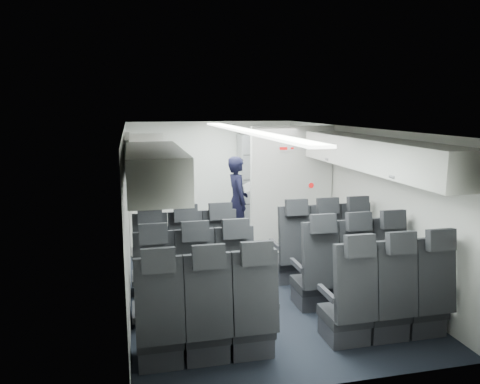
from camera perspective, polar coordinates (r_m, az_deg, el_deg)
name	(u,v)px	position (r m, az deg, el deg)	size (l,w,h in m)	color
cabin_shell	(246,199)	(6.85, 0.76, -0.80)	(3.41, 6.01, 2.16)	black
seat_row_front	(255,257)	(6.53, 1.88, -7.91)	(3.33, 0.56, 1.24)	black
seat_row_mid	(275,280)	(5.72, 4.25, -10.66)	(3.33, 0.56, 1.24)	black
seat_row_rear	(301,312)	(4.93, 7.45, -14.28)	(3.33, 0.56, 1.24)	black
overhead_bin_left_rear	(155,169)	(4.56, -10.35, 2.72)	(0.53, 1.80, 0.40)	silver
overhead_bin_left_front_open	(145,162)	(6.31, -11.51, 3.66)	(0.64, 1.70, 0.72)	#9E9E93
overhead_bin_right_rear	(414,162)	(5.46, 20.48, 3.48)	(0.53, 1.80, 0.40)	silver
overhead_bin_right_front	(344,148)	(6.98, 12.55, 5.27)	(0.53, 1.70, 0.40)	silver
bulkhead_partition	(291,190)	(7.89, 6.29, 0.28)	(1.40, 0.15, 2.13)	white
galley_unit	(259,180)	(9.71, 2.36, 1.49)	(0.85, 0.52, 1.90)	#939399
boarding_door	(132,195)	(8.21, -13.08, -0.39)	(0.12, 1.27, 1.86)	silver
flight_attendant	(237,201)	(8.28, -0.32, -1.12)	(0.58, 0.38, 1.60)	black
carry_on_bag	(150,161)	(5.91, -10.91, 3.77)	(0.39, 0.27, 0.23)	black
papers	(248,187)	(8.23, 1.04, 0.61)	(0.21, 0.02, 0.15)	white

